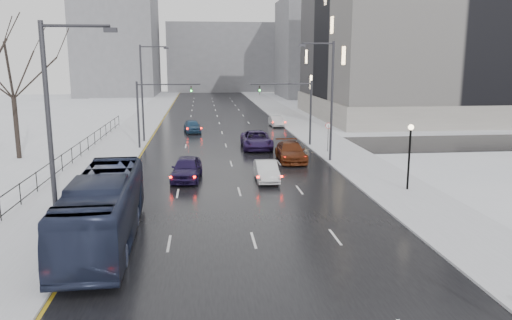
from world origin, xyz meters
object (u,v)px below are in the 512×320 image
object	(u,v)px
tree_park_e	(20,159)
no_uturn_sign	(328,129)
streetlight_r_mid	(329,95)
sedan_right_cross	(257,140)
sedan_right_distant	(276,121)
mast_signal_right	(300,105)
sedan_center_far	(192,126)
streetlight_l_near	(56,134)
sedan_center_near	(187,168)
sedan_right_far	(291,152)
mast_signal_left	(149,107)
streetlight_l_far	(144,88)
lamppost_r_mid	(410,147)
sedan_right_near	(266,171)
bus	(103,209)

from	to	relation	value
tree_park_e	no_uturn_sign	world-z (taller)	tree_park_e
streetlight_r_mid	sedan_right_cross	distance (m)	9.89
no_uturn_sign	sedan_right_distant	world-z (taller)	no_uturn_sign
mast_signal_right	sedan_right_cross	xyz separation A→B (m)	(-4.45, -1.10, -3.22)
no_uturn_sign	sedan_center_far	size ratio (longest dim) A/B	0.62
streetlight_l_near	sedan_center_near	size ratio (longest dim) A/B	2.04
mast_signal_right	sedan_right_far	xyz separation A→B (m)	(-2.21, -7.43, -3.26)
mast_signal_left	sedan_center_near	world-z (taller)	mast_signal_left
streetlight_r_mid	streetlight_l_far	bearing A→B (deg)	143.70
mast_signal_right	lamppost_r_mid	bearing A→B (deg)	-78.46
sedan_right_near	sedan_right_far	distance (m)	7.37
streetlight_r_mid	mast_signal_right	bearing A→B (deg)	96.00
sedan_right_near	sedan_center_far	world-z (taller)	sedan_center_far
sedan_right_far	mast_signal_left	bearing A→B (deg)	150.29
streetlight_r_mid	sedan_right_far	xyz separation A→B (m)	(-3.05, 0.57, -4.77)
tree_park_e	mast_signal_right	bearing A→B (deg)	8.90
tree_park_e	no_uturn_sign	xyz separation A→B (m)	(27.40, 0.00, 2.30)
sedan_right_near	sedan_right_cross	bearing A→B (deg)	87.39
sedan_right_near	streetlight_l_near	bearing A→B (deg)	-126.13
sedan_right_far	sedan_right_distant	bearing A→B (deg)	85.83
mast_signal_left	sedan_center_far	distance (m)	11.78
mast_signal_left	no_uturn_sign	distance (m)	17.10
lamppost_r_mid	no_uturn_sign	distance (m)	14.13
tree_park_e	streetlight_r_mid	size ratio (longest dim) A/B	1.35
mast_signal_left	sedan_right_near	size ratio (longest dim) A/B	1.51
tree_park_e	sedan_center_near	size ratio (longest dim) A/B	2.75
sedan_right_cross	no_uturn_sign	bearing A→B (deg)	-23.94
tree_park_e	lamppost_r_mid	distance (m)	32.52
sedan_right_near	sedan_right_distant	distance (m)	29.62
tree_park_e	sedan_center_near	bearing A→B (deg)	-32.30
mast_signal_right	sedan_right_far	world-z (taller)	mast_signal_right
sedan_right_near	sedan_right_distant	world-z (taller)	sedan_right_near
lamppost_r_mid	mast_signal_left	distance (m)	25.71
bus	streetlight_l_far	bearing A→B (deg)	90.35
lamppost_r_mid	sedan_center_far	distance (m)	32.17
streetlight_l_near	sedan_right_cross	size ratio (longest dim) A/B	1.64
bus	sedan_right_distant	size ratio (longest dim) A/B	2.89
sedan_center_near	sedan_right_far	distance (m)	10.42
no_uturn_sign	sedan_right_far	size ratio (longest dim) A/B	0.49
mast_signal_right	no_uturn_sign	bearing A→B (deg)	-64.89
streetlight_r_mid	sedan_center_far	world-z (taller)	streetlight_r_mid
tree_park_e	no_uturn_sign	distance (m)	27.50
sedan_center_near	sedan_right_distant	bearing A→B (deg)	74.49
sedan_right_distant	sedan_right_near	bearing A→B (deg)	-102.66
streetlight_l_far	sedan_right_far	size ratio (longest dim) A/B	1.80
streetlight_l_near	sedan_right_distant	distance (m)	45.93
sedan_right_near	mast_signal_left	bearing A→B (deg)	124.35
tree_park_e	lamppost_r_mid	size ratio (longest dim) A/B	3.15
no_uturn_sign	sedan_right_cross	bearing A→B (deg)	155.37
tree_park_e	mast_signal_left	world-z (taller)	tree_park_e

